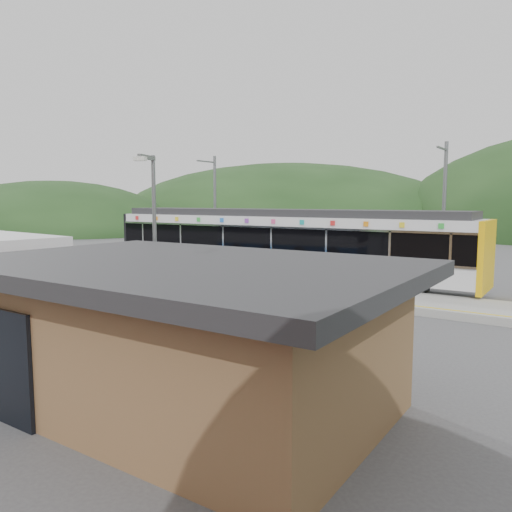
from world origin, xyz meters
The scene contains 9 objects.
ground centered at (0.00, 0.00, 0.00)m, with size 120.00×120.00×0.00m, color #4C4C4F.
hills centered at (6.19, 5.29, 0.00)m, with size 146.00×149.00×26.00m.
platform centered at (0.00, 3.30, 0.15)m, with size 26.00×3.20×0.30m, color #9E9E99.
yellow_line centered at (0.00, 2.00, 0.30)m, with size 26.00×0.10×0.01m, color yellow.
train centered at (-0.71, 6.00, 2.06)m, with size 20.44×3.01×3.74m.
catenary_mast_west centered at (-7.00, 8.56, 3.65)m, with size 0.18×1.80×7.00m.
catenary_mast_east centered at (7.00, 8.56, 3.65)m, with size 0.18×1.80×7.00m.
station_shelter centered at (6.00, -9.01, 1.55)m, with size 9.20×6.20×3.00m.
lamp_post centered at (1.90, -5.74, 3.32)m, with size 0.42×1.04×5.54m.
Camera 1 is at (12.79, -16.48, 4.20)m, focal length 35.00 mm.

